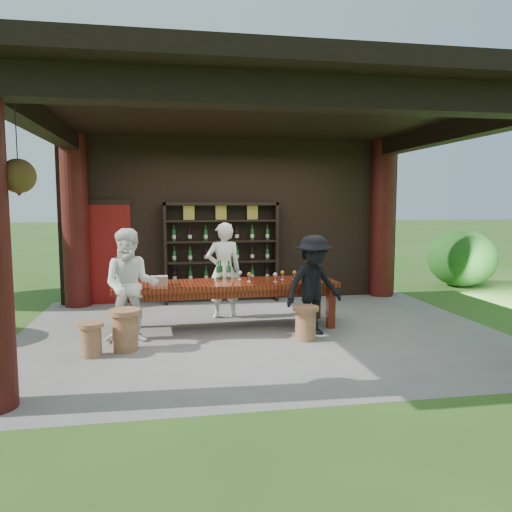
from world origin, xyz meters
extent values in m
plane|color=#2D5119|center=(0.00, 0.00, 0.00)|extent=(90.00, 90.00, 0.00)
cube|color=slate|center=(0.00, 0.00, -0.05)|extent=(7.40, 5.90, 0.10)
cube|color=black|center=(0.00, 2.75, 1.65)|extent=(7.00, 0.18, 3.30)
cube|color=maroon|center=(-2.60, 2.65, 1.00)|extent=(0.95, 0.06, 2.00)
cylinder|color=#380C0A|center=(-3.15, 2.55, 1.65)|extent=(0.50, 0.50, 3.30)
cylinder|color=#380C0A|center=(3.15, 2.55, 1.65)|extent=(0.50, 0.50, 3.30)
cube|color=black|center=(0.00, -2.40, 3.15)|extent=(6.70, 0.35, 0.35)
cube|color=black|center=(-3.15, 0.00, 3.15)|extent=(0.30, 5.20, 0.30)
cube|color=black|center=(3.15, 0.00, 3.15)|extent=(0.30, 5.20, 0.30)
cube|color=black|center=(0.00, 0.00, 3.40)|extent=(7.50, 6.00, 0.20)
cylinder|color=black|center=(-2.85, -2.20, 2.62)|extent=(0.01, 0.01, 0.75)
cone|color=black|center=(-2.85, -2.20, 2.17)|extent=(0.32, 0.32, 0.18)
sphere|color=#1E5919|center=(-2.85, -2.20, 2.28)|extent=(0.34, 0.34, 0.34)
cube|color=#53150B|center=(-0.50, 0.33, 0.71)|extent=(3.55, 1.03, 0.08)
cube|color=#53150B|center=(-0.50, 0.33, 0.61)|extent=(3.35, 0.87, 0.12)
cube|color=#53150B|center=(-2.13, -0.08, 0.34)|extent=(0.12, 0.12, 0.67)
cube|color=#53150B|center=(1.16, 0.04, 0.34)|extent=(0.12, 0.12, 0.67)
cube|color=#53150B|center=(-2.15, 0.63, 0.34)|extent=(0.12, 0.12, 0.67)
cube|color=#53150B|center=(1.13, 0.74, 0.34)|extent=(0.12, 0.12, 0.67)
cylinder|color=brown|center=(-2.00, -0.66, 0.25)|extent=(0.34, 0.34, 0.50)
cylinder|color=brown|center=(-2.00, -0.66, 0.54)|extent=(0.43, 0.43, 0.07)
cylinder|color=brown|center=(0.56, -0.59, 0.22)|extent=(0.30, 0.30, 0.44)
cylinder|color=brown|center=(0.56, -0.59, 0.47)|extent=(0.38, 0.38, 0.06)
cylinder|color=brown|center=(-2.42, -0.86, 0.20)|extent=(0.27, 0.27, 0.40)
cylinder|color=brown|center=(-2.42, -0.86, 0.43)|extent=(0.35, 0.35, 0.05)
imported|color=white|center=(-0.45, 1.09, 0.84)|extent=(0.64, 0.45, 1.67)
imported|color=white|center=(-1.94, -0.23, 0.82)|extent=(0.82, 0.64, 1.65)
imported|color=black|center=(0.77, -0.30, 0.76)|extent=(1.12, 0.87, 1.52)
cube|color=#BF6672|center=(-1.55, 0.21, 0.82)|extent=(0.27, 0.19, 0.14)
ellipsoid|color=#194C14|center=(5.53, 3.30, 0.58)|extent=(1.60, 1.60, 1.36)
camera|label=1|loc=(-1.41, -7.51, 2.03)|focal=35.00mm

